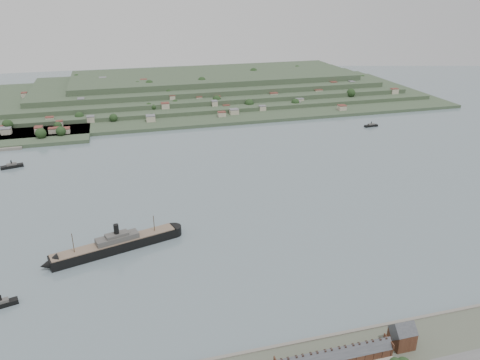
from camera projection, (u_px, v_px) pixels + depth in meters
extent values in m
plane|color=slate|center=(250.00, 210.00, 365.91)|extent=(1400.00, 1400.00, 0.00)
cube|color=slate|center=(335.00, 336.00, 233.03)|extent=(220.00, 2.00, 2.60)
cube|color=#36383D|center=(335.00, 355.00, 210.72)|extent=(55.60, 8.15, 8.15)
cube|color=#482819|center=(389.00, 342.00, 217.03)|extent=(0.50, 8.40, 3.00)
cube|color=black|center=(289.00, 360.00, 204.42)|extent=(0.90, 1.40, 3.20)
cube|color=black|center=(301.00, 358.00, 205.76)|extent=(0.90, 1.40, 3.20)
cube|color=black|center=(329.00, 352.00, 209.11)|extent=(0.90, 1.40, 3.20)
cube|color=black|center=(341.00, 350.00, 210.45)|extent=(0.90, 1.40, 3.20)
cube|color=black|center=(368.00, 344.00, 213.81)|extent=(0.90, 1.40, 3.20)
cube|color=black|center=(379.00, 342.00, 215.15)|extent=(0.90, 1.40, 3.20)
cube|color=#482819|center=(402.00, 338.00, 224.38)|extent=(10.00, 10.00, 9.00)
cube|color=#36383D|center=(403.00, 330.00, 222.63)|extent=(10.40, 10.18, 10.18)
cube|color=#364830|center=(180.00, 103.00, 684.95)|extent=(760.00, 260.00, 4.00)
cube|color=#364830|center=(191.00, 95.00, 710.28)|extent=(680.00, 220.00, 5.00)
cube|color=#364830|center=(199.00, 89.00, 725.12)|extent=(600.00, 200.00, 6.00)
cube|color=#364830|center=(206.00, 82.00, 739.58)|extent=(520.00, 180.00, 7.00)
cube|color=#364830|center=(213.00, 75.00, 753.64)|extent=(440.00, 160.00, 8.00)
cube|color=#364830|center=(22.00, 135.00, 538.48)|extent=(150.00, 90.00, 4.00)
cube|color=slate|center=(12.00, 147.00, 500.19)|extent=(22.00, 14.00, 2.80)
cube|color=black|center=(115.00, 246.00, 308.71)|extent=(83.12, 33.39, 6.47)
cone|color=black|center=(49.00, 264.00, 288.86)|extent=(13.71, 13.71, 11.10)
cylinder|color=black|center=(174.00, 230.00, 328.56)|extent=(11.10, 11.10, 6.47)
cube|color=#74604D|center=(115.00, 242.00, 307.34)|extent=(81.09, 32.00, 0.55)
cube|color=#4B4946|center=(117.00, 238.00, 307.44)|extent=(28.97, 15.58, 3.70)
cube|color=#4B4946|center=(117.00, 235.00, 306.46)|extent=(16.00, 10.27, 2.31)
cylinder|color=black|center=(116.00, 230.00, 305.10)|extent=(3.33, 3.33, 8.32)
cylinder|color=#44301F|center=(73.00, 244.00, 292.58)|extent=(0.46, 0.46, 14.80)
cylinder|color=#44301F|center=(154.00, 224.00, 318.53)|extent=(0.46, 0.46, 12.95)
cube|color=black|center=(2.00, 304.00, 255.87)|extent=(16.96, 8.36, 2.62)
cube|color=#4B4946|center=(1.00, 301.00, 255.11)|extent=(8.02, 5.24, 1.97)
cylinder|color=black|center=(1.00, 298.00, 254.26)|extent=(1.09, 1.09, 3.82)
cube|color=black|center=(12.00, 166.00, 448.31)|extent=(21.12, 10.73, 2.71)
cube|color=#4B4946|center=(12.00, 164.00, 447.52)|extent=(10.02, 6.74, 2.04)
cylinder|color=black|center=(11.00, 162.00, 446.64)|extent=(1.13, 1.13, 3.96)
cube|color=black|center=(371.00, 126.00, 576.74)|extent=(17.74, 6.28, 2.32)
cube|color=#4B4946|center=(371.00, 124.00, 576.06)|extent=(8.12, 4.51, 1.74)
cylinder|color=black|center=(371.00, 123.00, 575.31)|extent=(0.97, 0.97, 3.38)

